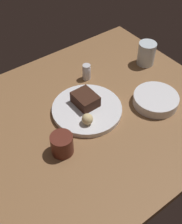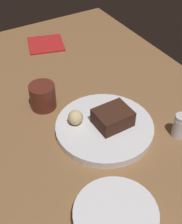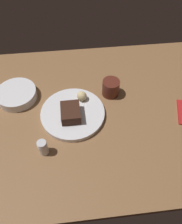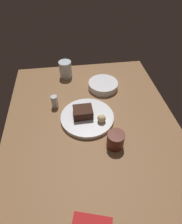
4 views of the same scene
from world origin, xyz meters
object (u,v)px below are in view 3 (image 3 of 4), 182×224
dessert_plate (73,113)px  bread_roll (82,96)px  chocolate_cake_slice (71,113)px  salt_shaker (43,148)px  coffee_cup (111,88)px  side_bowl (17,94)px

dessert_plate → bread_roll: 8.32cm
bread_roll → chocolate_cake_slice: bearing=-121.7°
salt_shaker → coffee_cup: 38.69cm
side_bowl → dessert_plate: bearing=-27.5°
dessert_plate → salt_shaker: bearing=-125.7°
bread_roll → salt_shaker: bearing=-125.5°
side_bowl → coffee_cup: size_ratio=2.31×
dessert_plate → chocolate_cake_slice: 3.90cm
coffee_cup → salt_shaker: bearing=-138.0°
chocolate_cake_slice → bread_roll: (5.15, 8.35, -0.20)cm
bread_roll → side_bowl: size_ratio=0.24×
dessert_plate → bread_roll: size_ratio=6.48×
dessert_plate → chocolate_cake_slice: (-0.73, -2.01, 3.26)cm
salt_shaker → coffee_cup: coffee_cup is taller
salt_shaker → side_bowl: size_ratio=0.40×
bread_roll → side_bowl: bearing=168.0°
chocolate_cake_slice → dessert_plate: bearing=70.0°
chocolate_cake_slice → salt_shaker: bearing=-127.6°
dessert_plate → side_bowl: 26.75cm
dessert_plate → side_bowl: bearing=152.5°
chocolate_cake_slice → coffee_cup: bearing=33.7°
salt_shaker → side_bowl: salt_shaker is taller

